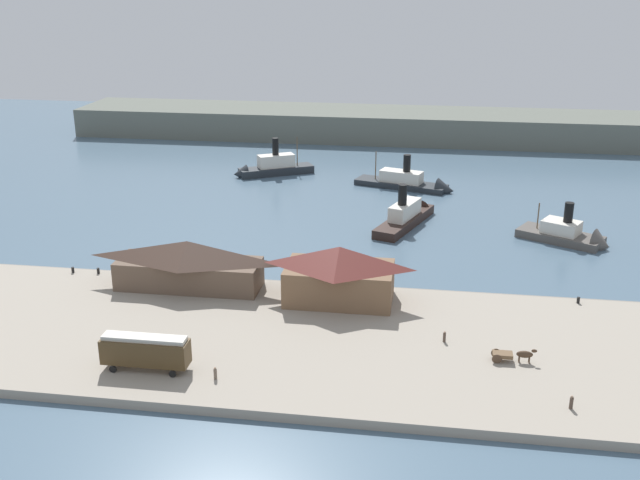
% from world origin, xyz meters
% --- Properties ---
extents(ground_plane, '(320.00, 320.00, 0.00)m').
position_xyz_m(ground_plane, '(0.00, 0.00, 0.00)').
color(ground_plane, slate).
extents(quay_promenade, '(110.00, 36.00, 1.20)m').
position_xyz_m(quay_promenade, '(0.00, -22.00, 0.60)').
color(quay_promenade, '#9E9384').
rests_on(quay_promenade, ground).
extents(seawall_edge, '(110.00, 0.80, 1.00)m').
position_xyz_m(seawall_edge, '(0.00, -3.60, 0.50)').
color(seawall_edge, gray).
rests_on(seawall_edge, ground).
extents(ferry_shed_central_terminal, '(22.03, 7.37, 7.36)m').
position_xyz_m(ferry_shed_central_terminal, '(-20.34, -8.18, 4.94)').
color(ferry_shed_central_terminal, brown).
rests_on(ferry_shed_central_terminal, quay_promenade).
extents(ferry_shed_west_terminal, '(15.71, 9.26, 8.28)m').
position_xyz_m(ferry_shed_west_terminal, '(2.66, -9.62, 5.41)').
color(ferry_shed_west_terminal, brown).
rests_on(ferry_shed_west_terminal, quay_promenade).
extents(street_tram, '(10.55, 2.88, 4.42)m').
position_xyz_m(street_tram, '(-17.67, -33.07, 3.78)').
color(street_tram, '#4C381E').
rests_on(street_tram, quay_promenade).
extents(horse_cart, '(5.38, 1.62, 1.87)m').
position_xyz_m(horse_cart, '(25.79, -24.55, 2.13)').
color(horse_cart, brown).
rests_on(horse_cart, quay_promenade).
extents(pedestrian_at_waters_edge, '(0.43, 0.43, 1.75)m').
position_xyz_m(pedestrian_at_waters_edge, '(-17.36, -28.38, 2.00)').
color(pedestrian_at_waters_edge, '#3D4C42').
rests_on(pedestrian_at_waters_edge, quay_promenade).
extents(pedestrian_walking_west, '(0.38, 0.38, 1.53)m').
position_xyz_m(pedestrian_walking_west, '(17.73, -20.54, 1.90)').
color(pedestrian_walking_west, '#4C3D33').
rests_on(pedestrian_walking_west, quay_promenade).
extents(pedestrian_by_tram, '(0.40, 0.40, 1.60)m').
position_xyz_m(pedestrian_by_tram, '(-8.85, -34.07, 1.93)').
color(pedestrian_by_tram, '#6B5B4C').
rests_on(pedestrian_by_tram, quay_promenade).
extents(pedestrian_near_west_shed, '(0.41, 0.41, 1.66)m').
position_xyz_m(pedestrian_near_west_shed, '(31.35, -34.36, 1.96)').
color(pedestrian_near_west_shed, '#4C3D33').
rests_on(pedestrian_near_west_shed, quay_promenade).
extents(mooring_post_center_east, '(0.44, 0.44, 0.90)m').
position_xyz_m(mooring_post_center_east, '(-40.51, -5.44, 1.65)').
color(mooring_post_center_east, black).
rests_on(mooring_post_center_east, quay_promenade).
extents(mooring_post_center_west, '(0.44, 0.44, 0.90)m').
position_xyz_m(mooring_post_center_west, '(36.90, -5.47, 1.65)').
color(mooring_post_center_west, black).
rests_on(mooring_post_center_west, quay_promenade).
extents(mooring_post_west, '(0.44, 0.44, 0.90)m').
position_xyz_m(mooring_post_west, '(-36.38, -5.18, 1.65)').
color(mooring_post_west, black).
rests_on(mooring_post_west, quay_promenade).
extents(ferry_moored_east, '(19.23, 13.35, 10.08)m').
position_xyz_m(ferry_moored_east, '(-23.48, 63.22, 1.79)').
color(ferry_moored_east, '#23282D').
rests_on(ferry_moored_east, ground).
extents(ferry_approaching_west, '(23.35, 11.81, 9.57)m').
position_xyz_m(ferry_approaching_west, '(11.17, 56.05, 1.31)').
color(ferry_approaching_west, '#23282D').
rests_on(ferry_approaching_west, ground).
extents(ferry_moored_west, '(17.02, 12.85, 9.44)m').
position_xyz_m(ferry_moored_west, '(40.70, 24.12, 1.33)').
color(ferry_moored_west, '#514C47').
rests_on(ferry_moored_west, ground).
extents(ferry_approaching_east, '(11.61, 22.56, 9.73)m').
position_xyz_m(ferry_approaching_east, '(11.05, 31.38, 1.68)').
color(ferry_approaching_east, black).
rests_on(ferry_approaching_east, ground).
extents(far_headland, '(180.00, 24.00, 8.00)m').
position_xyz_m(far_headland, '(0.00, 110.00, 4.00)').
color(far_headland, '#60665B').
rests_on(far_headland, ground).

